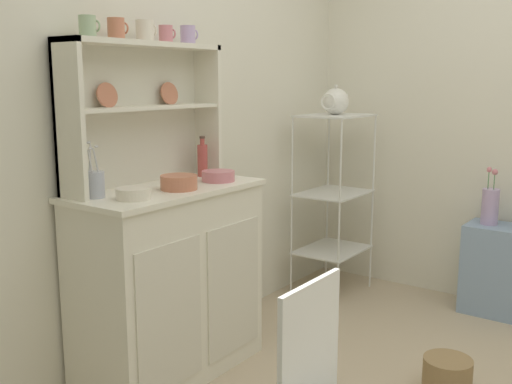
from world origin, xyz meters
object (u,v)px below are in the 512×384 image
(hutch_cabinet, at_px, (170,280))
(jam_bottle, at_px, (203,159))
(bowl_mixing_large, at_px, (133,194))
(porcelain_teapot, at_px, (335,101))
(side_shelf_blue, at_px, (506,271))
(floor_basket, at_px, (447,376))
(flower_vase, at_px, (490,205))
(cup_sage_0, at_px, (88,26))
(hutch_shelf_unit, at_px, (140,102))
(bakers_rack, at_px, (334,185))
(utensil_jar, at_px, (95,184))

(hutch_cabinet, height_order, jam_bottle, jam_bottle)
(bowl_mixing_large, height_order, porcelain_teapot, porcelain_teapot)
(side_shelf_blue, relative_size, floor_basket, 2.49)
(bowl_mixing_large, height_order, flower_vase, bowl_mixing_large)
(side_shelf_blue, bearing_deg, hutch_cabinet, 147.20)
(cup_sage_0, bearing_deg, side_shelf_blue, -31.28)
(hutch_shelf_unit, height_order, flower_vase, hutch_shelf_unit)
(hutch_cabinet, height_order, flower_vase, hutch_cabinet)
(bakers_rack, height_order, jam_bottle, bakers_rack)
(bakers_rack, relative_size, floor_basket, 5.40)
(bowl_mixing_large, distance_m, flower_vase, 2.21)
(flower_vase, bearing_deg, utensil_jar, 152.71)
(flower_vase, bearing_deg, hutch_shelf_unit, 146.22)
(utensil_jar, bearing_deg, porcelain_teapot, -4.51)
(bowl_mixing_large, distance_m, porcelain_teapot, 1.76)
(bakers_rack, xyz_separation_m, side_shelf_blue, (0.26, -1.04, -0.45))
(cup_sage_0, bearing_deg, jam_bottle, -3.16)
(bowl_mixing_large, xyz_separation_m, utensil_jar, (-0.07, 0.15, 0.04))
(jam_bottle, bearing_deg, side_shelf_blue, -41.02)
(porcelain_teapot, relative_size, flower_vase, 0.74)
(bakers_rack, relative_size, jam_bottle, 5.73)
(porcelain_teapot, bearing_deg, jam_bottle, 172.28)
(hutch_cabinet, bearing_deg, bowl_mixing_large, -164.96)
(side_shelf_blue, relative_size, flower_vase, 1.56)
(floor_basket, relative_size, jam_bottle, 1.06)
(jam_bottle, bearing_deg, bakers_rack, -7.70)
(hutch_cabinet, xyz_separation_m, cup_sage_0, (-0.31, 0.12, 1.14))
(jam_bottle, bearing_deg, flower_vase, -38.04)
(side_shelf_blue, bearing_deg, floor_basket, -178.20)
(bowl_mixing_large, bearing_deg, bakers_rack, 0.29)
(cup_sage_0, bearing_deg, bakers_rack, -6.04)
(side_shelf_blue, bearing_deg, bakers_rack, 103.87)
(bakers_rack, bearing_deg, utensil_jar, 175.50)
(hutch_cabinet, distance_m, floor_basket, 1.34)
(jam_bottle, bearing_deg, bowl_mixing_large, -165.53)
(bakers_rack, relative_size, cup_sage_0, 13.45)
(hutch_shelf_unit, bearing_deg, flower_vase, -33.78)
(hutch_cabinet, relative_size, floor_basket, 4.30)
(utensil_jar, xyz_separation_m, porcelain_teapot, (1.80, -0.14, 0.29))
(porcelain_teapot, bearing_deg, hutch_shelf_unit, 171.17)
(bakers_rack, distance_m, porcelain_teapot, 0.54)
(cup_sage_0, relative_size, jam_bottle, 0.43)
(bakers_rack, xyz_separation_m, flower_vase, (0.26, -0.92, -0.06))
(hutch_cabinet, height_order, side_shelf_blue, hutch_cabinet)
(floor_basket, bearing_deg, bakers_rack, 50.99)
(porcelain_teapot, bearing_deg, flower_vase, -74.32)
(flower_vase, bearing_deg, hutch_cabinet, 150.12)
(utensil_jar, height_order, flower_vase, utensil_jar)
(side_shelf_blue, xyz_separation_m, utensil_jar, (-2.06, 1.18, 0.70))
(hutch_shelf_unit, relative_size, cup_sage_0, 9.95)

